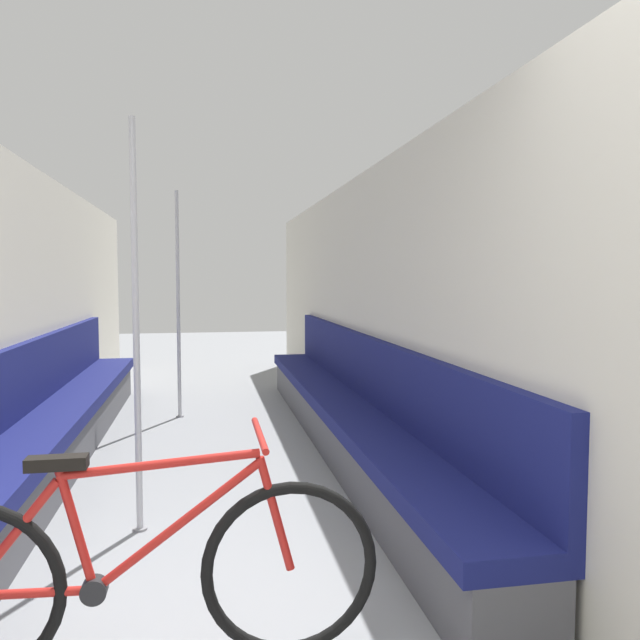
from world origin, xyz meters
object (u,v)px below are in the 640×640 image
object	(u,v)px
bench_seat_row_left	(53,427)
grab_pole_far	(178,308)
bicycle	(133,575)
bench_seat_row_right	(346,415)
grab_pole_near	(136,333)

from	to	relation	value
bench_seat_row_left	grab_pole_far	xyz separation A→B (m)	(0.85, 1.52, 0.80)
bench_seat_row_left	grab_pole_far	bearing A→B (deg)	60.71
bicycle	grab_pole_far	world-z (taller)	grab_pole_far
bench_seat_row_left	bench_seat_row_right	size ratio (longest dim) A/B	1.00
bench_seat_row_left	grab_pole_near	world-z (taller)	grab_pole_near
bench_seat_row_left	bicycle	xyz separation A→B (m)	(0.85, -2.60, 0.05)
bench_seat_row_left	bicycle	distance (m)	2.74
bench_seat_row_left	grab_pole_far	size ratio (longest dim) A/B	2.57
bench_seat_row_right	bicycle	size ratio (longest dim) A/B	3.29
grab_pole_near	bicycle	bearing A→B (deg)	-85.06
grab_pole_near	grab_pole_far	distance (m)	2.84
bench_seat_row_right	grab_pole_far	xyz separation A→B (m)	(-1.37, 1.52, 0.80)
bench_seat_row_left	bench_seat_row_right	distance (m)	2.22
grab_pole_near	grab_pole_far	xyz separation A→B (m)	(0.11, 2.84, 0.00)
bench_seat_row_right	bench_seat_row_left	bearing A→B (deg)	180.00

